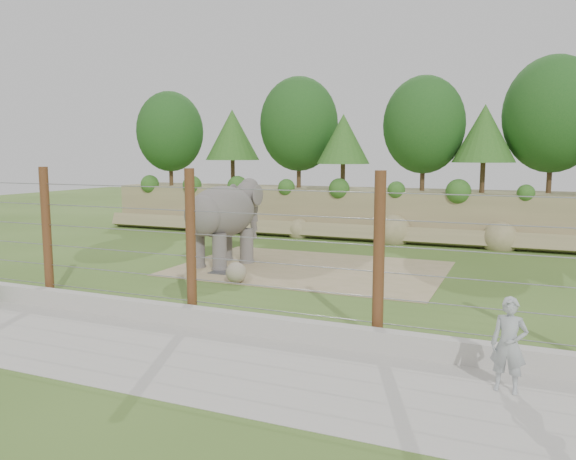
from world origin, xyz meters
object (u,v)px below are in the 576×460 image
at_px(zookeeper, 509,345).
at_px(elephant, 222,224).
at_px(stone_ball, 236,273).
at_px(barrier_fence, 191,245).

bearing_deg(zookeeper, elephant, 149.43).
height_order(elephant, stone_ball, elephant).
distance_m(barrier_fence, zookeeper, 8.10).
bearing_deg(barrier_fence, zookeeper, -11.94).
xyz_separation_m(elephant, stone_ball, (2.00, -2.61, -1.27)).
height_order(elephant, barrier_fence, barrier_fence).
relative_size(elephant, barrier_fence, 0.20).
xyz_separation_m(elephant, zookeeper, (10.79, -8.47, -0.75)).
relative_size(elephant, stone_ball, 5.77).
bearing_deg(barrier_fence, elephant, 113.33).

